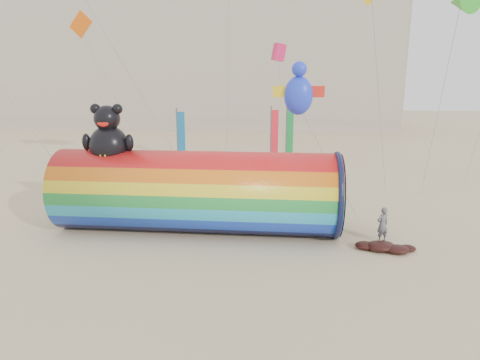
# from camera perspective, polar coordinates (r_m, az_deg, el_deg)

# --- Properties ---
(ground) EXTENTS (160.00, 160.00, 0.00)m
(ground) POSITION_cam_1_polar(r_m,az_deg,el_deg) (20.84, -1.79, -7.37)
(ground) COLOR #CCB58C
(ground) RESTS_ON ground
(hotel_building) EXTENTS (60.40, 15.40, 20.60)m
(hotel_building) POSITION_cam_1_polar(r_m,az_deg,el_deg) (66.89, -7.16, 16.03)
(hotel_building) COLOR #B7AD99
(hotel_building) RESTS_ON ground
(windsock_assembly) EXTENTS (13.69, 4.17, 6.31)m
(windsock_assembly) POSITION_cam_1_polar(r_m,az_deg,el_deg) (21.00, -5.77, -1.26)
(windsock_assembly) COLOR red
(windsock_assembly) RESTS_ON ground
(kite_handler) EXTENTS (0.73, 0.65, 1.68)m
(kite_handler) POSITION_cam_1_polar(r_m,az_deg,el_deg) (20.82, 18.47, -5.67)
(kite_handler) COLOR slate
(kite_handler) RESTS_ON ground
(fabric_bundle) EXTENTS (2.62, 1.35, 0.41)m
(fabric_bundle) POSITION_cam_1_polar(r_m,az_deg,el_deg) (20.08, 18.71, -8.44)
(fabric_bundle) COLOR #3F110B
(fabric_bundle) RESTS_ON ground
(festival_banners) EXTENTS (8.85, 5.12, 5.20)m
(festival_banners) POSITION_cam_1_polar(r_m,az_deg,el_deg) (34.41, 1.31, 5.60)
(festival_banners) COLOR #59595E
(festival_banners) RESTS_ON ground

